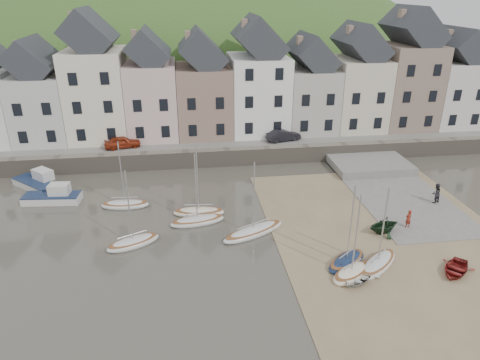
{
  "coord_description": "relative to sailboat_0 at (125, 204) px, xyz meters",
  "views": [
    {
      "loc": [
        -4.43,
        -27.11,
        17.86
      ],
      "look_at": [
        0.0,
        6.0,
        3.0
      ],
      "focal_mm": 32.72,
      "sensor_mm": 36.0,
      "label": 1
    }
  ],
  "objects": [
    {
      "name": "sailboat_0",
      "position": [
        0.0,
        0.0,
        0.0
      ],
      "size": [
        4.26,
        1.74,
        6.32
      ],
      "color": "silver",
      "rests_on": "ground"
    },
    {
      "name": "ground",
      "position": [
        9.93,
        -8.22,
        -0.26
      ],
      "size": [
        160.0,
        160.0,
        0.0
      ],
      "primitive_type": "plane",
      "color": "#413D33",
      "rests_on": "ground"
    },
    {
      "name": "quay_street",
      "position": [
        9.93,
        12.28,
        1.29
      ],
      "size": [
        70.0,
        7.0,
        0.1
      ],
      "primitive_type": "cube",
      "color": "slate",
      "rests_on": "quay_land"
    },
    {
      "name": "sailboat_5",
      "position": [
        16.3,
        -10.92,
        0.0
      ],
      "size": [
        3.93,
        3.48,
        6.32
      ],
      "color": "#162545",
      "rests_on": "ground"
    },
    {
      "name": "seawall",
      "position": [
        9.93,
        8.78,
        0.64
      ],
      "size": [
        70.0,
        1.2,
        1.8
      ],
      "primitive_type": "cube",
      "color": "slate",
      "rests_on": "ground"
    },
    {
      "name": "rowboat_green",
      "position": [
        20.63,
        -7.28,
        0.49
      ],
      "size": [
        3.12,
        2.86,
        1.39
      ],
      "primitive_type": "imported",
      "rotation": [
        0.0,
        0.0,
        -1.32
      ],
      "color": "black",
      "rests_on": "beach"
    },
    {
      "name": "sailboat_6",
      "position": [
        18.31,
        -11.53,
        -0.0
      ],
      "size": [
        4.44,
        4.13,
        6.32
      ],
      "color": "silver",
      "rests_on": "ground"
    },
    {
      "name": "rowboat_red",
      "position": [
        23.19,
        -12.96,
        0.1
      ],
      "size": [
        3.58,
        3.56,
        0.61
      ],
      "primitive_type": "imported",
      "rotation": [
        0.0,
        0.0,
        -0.8
      ],
      "color": "maroon",
      "rests_on": "beach"
    },
    {
      "name": "sailboat_3",
      "position": [
        6.19,
        -3.77,
        -0.0
      ],
      "size": [
        4.73,
        2.28,
        6.32
      ],
      "color": "silver",
      "rests_on": "ground"
    },
    {
      "name": "sailboat_4",
      "position": [
        10.48,
        -6.07,
        -0.01
      ],
      "size": [
        5.68,
        3.86,
        6.32
      ],
      "color": "silver",
      "rests_on": "ground"
    },
    {
      "name": "quay_land",
      "position": [
        9.93,
        23.78,
        0.49
      ],
      "size": [
        90.0,
        30.0,
        1.5
      ],
      "primitive_type": "cube",
      "color": "#385C25",
      "rests_on": "ground"
    },
    {
      "name": "motorboat_0",
      "position": [
        -6.43,
        1.87,
        0.32
      ],
      "size": [
        5.15,
        2.21,
        1.7
      ],
      "color": "silver",
      "rests_on": "ground"
    },
    {
      "name": "hillside",
      "position": [
        4.93,
        51.78,
        -18.26
      ],
      "size": [
        134.4,
        84.0,
        84.0
      ],
      "color": "#385C25",
      "rests_on": "ground"
    },
    {
      "name": "person_red",
      "position": [
        22.88,
        -6.81,
        0.62
      ],
      "size": [
        0.64,
        0.5,
        1.53
      ],
      "primitive_type": "imported",
      "rotation": [
        0.0,
        0.0,
        3.42
      ],
      "color": "maroon",
      "rests_on": "slipway"
    },
    {
      "name": "rowboat_white",
      "position": [
        16.38,
        -12.81,
        0.12
      ],
      "size": [
        3.8,
        3.74,
        0.65
      ],
      "primitive_type": "imported",
      "rotation": [
        0.0,
        0.0,
        -0.84
      ],
      "color": "beige",
      "rests_on": "beach"
    },
    {
      "name": "sailboat_1",
      "position": [
        1.26,
        -6.46,
        0.0
      ],
      "size": [
        4.33,
        3.09,
        6.32
      ],
      "color": "silver",
      "rests_on": "ground"
    },
    {
      "name": "motorboat_2",
      "position": [
        -8.71,
        5.17,
        0.32
      ],
      "size": [
        5.26,
        5.05,
        1.7
      ],
      "color": "silver",
      "rests_on": "ground"
    },
    {
      "name": "beach",
      "position": [
        20.93,
        -8.22,
        -0.23
      ],
      "size": [
        18.0,
        26.0,
        0.06
      ],
      "primitive_type": "cube",
      "color": "#7D684C",
      "rests_on": "ground"
    },
    {
      "name": "car_right",
      "position": [
        16.76,
        11.28,
        1.98
      ],
      "size": [
        4.15,
        2.29,
        1.3
      ],
      "primitive_type": "imported",
      "rotation": [
        0.0,
        0.0,
        1.82
      ],
      "color": "black",
      "rests_on": "quay_street"
    },
    {
      "name": "person_dark",
      "position": [
        27.38,
        -3.02,
        0.76
      ],
      "size": [
        1.06,
        0.94,
        1.81
      ],
      "primitive_type": "imported",
      "rotation": [
        0.0,
        0.0,
        3.48
      ],
      "color": "#232127",
      "rests_on": "slipway"
    },
    {
      "name": "townhouse_terrace",
      "position": [
        11.69,
        15.78,
        7.06
      ],
      "size": [
        61.05,
        8.0,
        13.93
      ],
      "color": "silver",
      "rests_on": "quay_land"
    },
    {
      "name": "sailboat_7",
      "position": [
        16.13,
        -12.3,
        0.01
      ],
      "size": [
        3.72,
        3.17,
        6.32
      ],
      "color": "beige",
      "rests_on": "ground"
    },
    {
      "name": "car_left",
      "position": [
        -1.25,
        11.28,
        1.99
      ],
      "size": [
        4.08,
        2.33,
        1.31
      ],
      "primitive_type": "imported",
      "rotation": [
        0.0,
        0.0,
        1.79
      ],
      "color": "maroon",
      "rests_on": "quay_street"
    },
    {
      "name": "sailboat_2",
      "position": [
        6.38,
        -2.26,
        -0.0
      ],
      "size": [
        4.48,
        1.91,
        6.32
      ],
      "color": "beige",
      "rests_on": "ground"
    },
    {
      "name": "slipway",
      "position": [
        24.93,
        -0.22,
        -0.2
      ],
      "size": [
        8.0,
        18.0,
        0.12
      ],
      "primitive_type": "cube",
      "color": "slate",
      "rests_on": "ground"
    }
  ]
}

